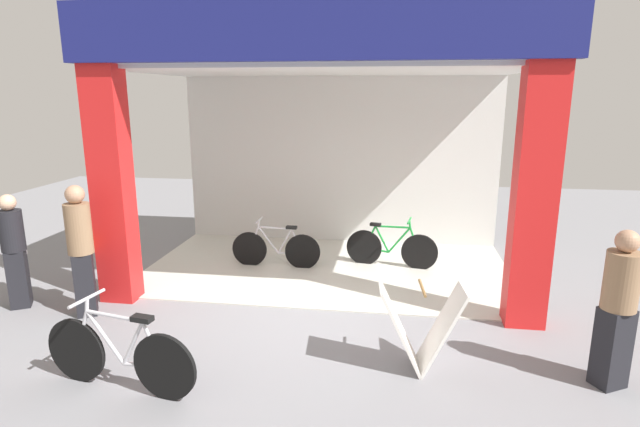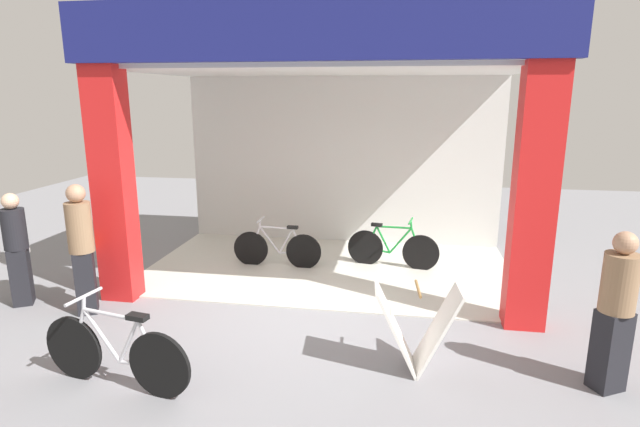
% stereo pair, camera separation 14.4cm
% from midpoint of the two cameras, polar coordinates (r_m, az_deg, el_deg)
% --- Properties ---
extents(ground_plane, '(19.93, 19.93, 0.00)m').
position_cam_midpoint_polar(ground_plane, '(6.99, -1.64, -10.83)').
color(ground_plane, gray).
rests_on(ground_plane, ground).
extents(shop_facade, '(6.17, 3.69, 3.97)m').
position_cam_midpoint_polar(shop_facade, '(8.13, 0.44, 8.23)').
color(shop_facade, beige).
rests_on(shop_facade, ground).
extents(bicycle_inside_0, '(1.53, 0.42, 0.85)m').
position_cam_midpoint_polar(bicycle_inside_0, '(8.58, 7.55, -3.85)').
color(bicycle_inside_0, black).
rests_on(bicycle_inside_0, ground).
extents(bicycle_inside_1, '(1.51, 0.41, 0.83)m').
position_cam_midpoint_polar(bicycle_inside_1, '(8.53, -5.46, -3.95)').
color(bicycle_inside_1, black).
rests_on(bicycle_inside_1, ground).
extents(bicycle_parked_0, '(1.70, 0.47, 0.94)m').
position_cam_midpoint_polar(bicycle_parked_0, '(5.52, -22.42, -14.52)').
color(bicycle_parked_0, black).
rests_on(bicycle_parked_0, ground).
extents(sandwich_board_sign, '(0.92, 0.52, 0.94)m').
position_cam_midpoint_polar(sandwich_board_sign, '(5.53, 10.49, -12.62)').
color(sandwich_board_sign, silver).
rests_on(sandwich_board_sign, ground).
extents(pedestrian_0, '(0.49, 0.62, 1.57)m').
position_cam_midpoint_polar(pedestrian_0, '(8.05, -31.63, -3.56)').
color(pedestrian_0, black).
rests_on(pedestrian_0, ground).
extents(pedestrian_1, '(0.44, 0.44, 1.62)m').
position_cam_midpoint_polar(pedestrian_1, '(5.74, 29.93, -9.25)').
color(pedestrian_1, black).
rests_on(pedestrian_1, ground).
extents(pedestrian_2, '(0.44, 0.56, 1.74)m').
position_cam_midpoint_polar(pedestrian_2, '(7.30, -25.87, -3.61)').
color(pedestrian_2, black).
rests_on(pedestrian_2, ground).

